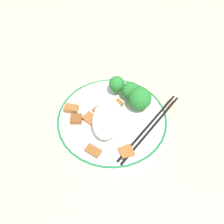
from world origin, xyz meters
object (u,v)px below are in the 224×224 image
broccoli_back_center (130,91)px  chopsticks (150,127)px  plate (112,118)px  broccoli_back_right (117,84)px  broccoli_back_left (140,98)px

broccoli_back_center → chopsticks: broccoli_back_center is taller
plate → broccoli_back_right: (-0.08, 0.00, 0.04)m
plate → broccoli_back_center: bearing=151.8°
plate → chopsticks: chopsticks is taller
broccoli_back_center → chopsticks: bearing=33.5°
broccoli_back_right → chopsticks: size_ratio=0.24×
broccoli_back_center → broccoli_back_right: 0.04m
broccoli_back_center → chopsticks: (0.09, 0.06, -0.03)m
broccoli_back_left → broccoli_back_center: bearing=-139.3°
broccoli_back_left → chopsticks: bearing=29.1°
plate → broccoli_back_center: 0.09m
broccoli_back_left → broccoli_back_right: broccoli_back_left is taller
broccoli_back_right → broccoli_back_left: bearing=54.0°
plate → chopsticks: (0.02, 0.09, 0.01)m
broccoli_back_center → broccoli_back_right: bearing=-112.6°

